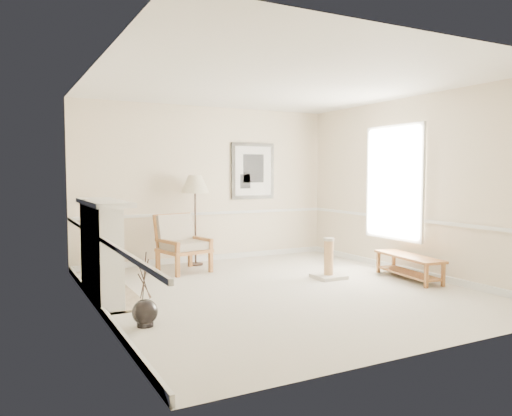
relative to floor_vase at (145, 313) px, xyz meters
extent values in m
plane|color=silver|center=(2.15, 0.76, -0.15)|extent=(5.50, 5.50, 0.00)
cube|color=beige|center=(2.15, 3.51, 1.30)|extent=(5.00, 0.04, 2.90)
cube|color=beige|center=(2.15, -1.99, 1.30)|extent=(5.00, 0.04, 2.90)
cube|color=beige|center=(-0.35, 0.76, 1.30)|extent=(0.04, 5.50, 2.90)
cube|color=beige|center=(4.65, 0.76, 1.30)|extent=(0.04, 5.50, 2.90)
cube|color=white|center=(2.15, 0.76, 2.75)|extent=(5.00, 5.50, 0.04)
cube|color=white|center=(2.15, 3.49, -0.10)|extent=(4.95, 0.04, 0.10)
cube|color=white|center=(2.15, 3.49, 0.75)|extent=(4.95, 0.04, 0.05)
cube|color=white|center=(4.61, 1.16, 1.35)|extent=(0.03, 1.20, 1.80)
cube|color=white|center=(4.60, 1.16, 1.35)|extent=(0.05, 1.34, 1.94)
cube|color=black|center=(3.10, 3.48, 1.55)|extent=(0.92, 0.04, 1.10)
cube|color=white|center=(3.10, 3.46, 1.55)|extent=(0.78, 0.01, 0.96)
cube|color=black|center=(3.10, 3.45, 1.60)|extent=(0.45, 0.01, 0.55)
cube|color=white|center=(-0.21, 1.36, 0.48)|extent=(0.28, 1.50, 1.25)
cube|color=white|center=(-0.16, 1.36, 1.13)|extent=(0.46, 1.64, 0.06)
cube|color=#C6B28E|center=(-0.06, 1.36, 0.40)|extent=(0.02, 1.05, 0.95)
cube|color=black|center=(-0.05, 1.36, 0.27)|extent=(0.02, 0.62, 0.58)
cube|color=gold|center=(-0.05, 1.36, 0.01)|extent=(0.01, 0.66, 0.05)
cube|color=#C6B28E|center=(-0.05, 1.36, -0.13)|extent=(0.60, 1.50, 0.03)
sphere|color=black|center=(0.00, 0.00, 0.01)|extent=(0.28, 0.28, 0.28)
cylinder|color=black|center=(0.00, 0.00, -0.11)|extent=(0.18, 0.18, 0.08)
cylinder|color=black|center=(0.00, 0.00, 0.37)|extent=(0.08, 0.10, 0.44)
cylinder|color=black|center=(0.00, 0.00, 0.34)|extent=(0.10, 0.12, 0.36)
cylinder|color=black|center=(0.00, 0.00, 0.41)|extent=(0.05, 0.05, 0.52)
cube|color=#955F30|center=(1.14, 2.29, 0.05)|extent=(0.07, 0.07, 0.39)
cube|color=#955F30|center=(1.00, 2.92, 0.05)|extent=(0.07, 0.07, 0.39)
cube|color=#955F30|center=(1.76, 2.43, 0.05)|extent=(0.07, 0.07, 0.39)
cube|color=#955F30|center=(1.63, 3.05, 0.05)|extent=(0.07, 0.07, 0.39)
cube|color=#955F30|center=(1.38, 2.67, 0.21)|extent=(0.86, 0.86, 0.05)
cube|color=#955F30|center=(1.31, 2.99, 0.53)|extent=(0.74, 0.32, 0.57)
cube|color=#955F30|center=(1.07, 2.60, 0.39)|extent=(0.21, 0.72, 0.05)
cube|color=#955F30|center=(1.69, 2.74, 0.39)|extent=(0.21, 0.72, 0.05)
cube|color=white|center=(1.38, 2.67, 0.30)|extent=(0.79, 0.79, 0.12)
cube|color=white|center=(1.33, 2.93, 0.55)|extent=(0.69, 0.34, 0.51)
cylinder|color=black|center=(1.77, 3.16, -0.14)|extent=(0.26, 0.26, 0.03)
cylinder|color=black|center=(1.77, 3.16, 0.61)|extent=(0.03, 0.03, 1.46)
cone|color=#FAF1C8|center=(1.77, 3.16, 1.31)|extent=(0.61, 0.61, 0.32)
cube|color=#955F30|center=(4.30, 0.48, 0.21)|extent=(0.57, 1.36, 0.04)
cube|color=#955F30|center=(4.30, 0.48, -0.06)|extent=(0.50, 1.26, 0.03)
cube|color=#955F30|center=(4.07, -0.10, 0.02)|extent=(0.05, 0.05, 0.34)
cube|color=#955F30|center=(4.37, -0.14, 0.02)|extent=(0.05, 0.05, 0.34)
cube|color=#955F30|center=(4.23, 1.10, 0.02)|extent=(0.05, 0.05, 0.34)
cube|color=#955F30|center=(4.53, 1.06, 0.02)|extent=(0.05, 0.05, 0.34)
cube|color=beige|center=(3.23, 1.12, -0.12)|extent=(0.46, 0.46, 0.06)
cylinder|color=tan|center=(3.23, 1.12, 0.18)|extent=(0.15, 0.15, 0.54)
cylinder|color=beige|center=(3.23, 1.12, 0.47)|extent=(0.17, 0.17, 0.05)
camera|label=1|loc=(-1.38, -5.25, 1.51)|focal=35.00mm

